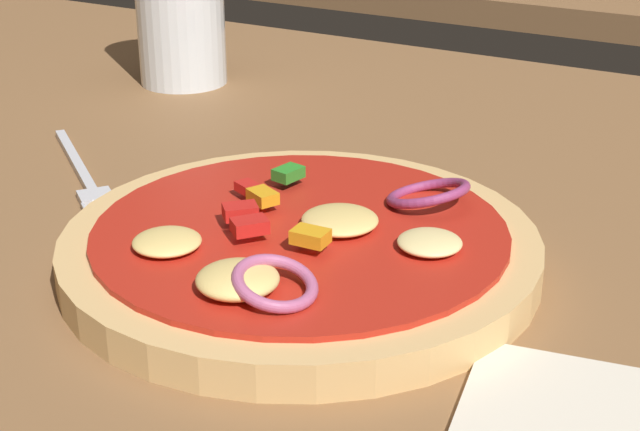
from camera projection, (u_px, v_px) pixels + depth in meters
The scene contains 4 objects.
dining_table at pixel (364, 327), 0.46m from camera, with size 1.47×0.92×0.03m.
pizza at pixel (301, 247), 0.47m from camera, with size 0.24×0.24×0.04m.
fork at pixel (85, 179), 0.58m from camera, with size 0.15×0.11×0.01m.
beer_glass at pixel (180, 13), 0.76m from camera, with size 0.07×0.07×0.13m.
Camera 1 is at (0.18, -0.35, 0.25)m, focal length 53.18 mm.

